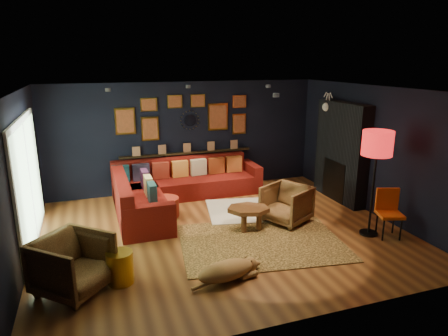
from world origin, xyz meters
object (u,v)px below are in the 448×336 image
object	(u,v)px
armchair_right	(286,202)
gold_stool	(120,267)
floor_lamp	(377,147)
dog	(226,267)
armchair_left	(73,262)
sectional	(170,190)
coffee_table	(249,211)
orange_chair	(389,209)
pouf	(165,207)

from	to	relation	value
armchair_right	gold_stool	xyz separation A→B (m)	(-3.27, -1.22, -0.17)
floor_lamp	dog	bearing A→B (deg)	-167.73
armchair_left	armchair_right	xyz separation A→B (m)	(3.88, 1.24, -0.04)
armchair_left	dog	size ratio (longest dim) A/B	0.73
sectional	armchair_left	distance (m)	3.56
sectional	coffee_table	bearing A→B (deg)	-58.36
gold_stool	armchair_right	bearing A→B (deg)	20.41
sectional	armchair_right	xyz separation A→B (m)	(1.94, -1.74, 0.08)
orange_chair	floor_lamp	size ratio (longest dim) A/B	0.45
armchair_left	orange_chair	world-z (taller)	armchair_left
floor_lamp	armchair_right	bearing A→B (deg)	139.39
sectional	floor_lamp	xyz separation A→B (m)	(3.11, -2.75, 1.31)
armchair_right	gold_stool	world-z (taller)	armchair_right
coffee_table	pouf	distance (m)	1.76
coffee_table	dog	xyz separation A→B (m)	(-1.00, -1.58, -0.14)
pouf	floor_lamp	xyz separation A→B (m)	(3.37, -2.02, 1.41)
armchair_left	dog	world-z (taller)	armchair_left
coffee_table	gold_stool	size ratio (longest dim) A/B	2.02
pouf	armchair_left	bearing A→B (deg)	-126.64
armchair_left	pouf	bearing A→B (deg)	6.07
floor_lamp	orange_chair	bearing A→B (deg)	-26.82
sectional	gold_stool	world-z (taller)	sectional
sectional	orange_chair	world-z (taller)	orange_chair
armchair_right	floor_lamp	bearing A→B (deg)	21.08
pouf	sectional	bearing A→B (deg)	70.36
pouf	armchair_right	size ratio (longest dim) A/B	0.71
pouf	gold_stool	world-z (taller)	gold_stool
armchair_right	floor_lamp	size ratio (longest dim) A/B	0.42
armchair_left	gold_stool	xyz separation A→B (m)	(0.61, 0.02, -0.21)
sectional	floor_lamp	world-z (taller)	floor_lamp
armchair_right	dog	distance (m)	2.47
armchair_left	gold_stool	world-z (taller)	armchair_left
coffee_table	orange_chair	distance (m)	2.51
pouf	armchair_right	world-z (taller)	armchair_right
gold_stool	floor_lamp	distance (m)	4.65
gold_stool	armchair_left	bearing A→B (deg)	-178.01
gold_stool	dog	distance (m)	1.51
sectional	gold_stool	xyz separation A→B (m)	(-1.32, -2.96, -0.09)
dog	gold_stool	bearing A→B (deg)	151.99
sectional	armchair_right	bearing A→B (deg)	-41.89
armchair_right	gold_stool	size ratio (longest dim) A/B	1.72
coffee_table	dog	world-z (taller)	coffee_table
sectional	armchair_left	size ratio (longest dim) A/B	3.85
floor_lamp	dog	world-z (taller)	floor_lamp
armchair_right	floor_lamp	distance (m)	1.97
coffee_table	armchair_right	xyz separation A→B (m)	(0.83, 0.07, 0.06)
coffee_table	armchair_left	distance (m)	3.27
sectional	dog	size ratio (longest dim) A/B	2.83
armchair_left	gold_stool	bearing A→B (deg)	-45.30
armchair_right	dog	xyz separation A→B (m)	(-1.82, -1.65, -0.20)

